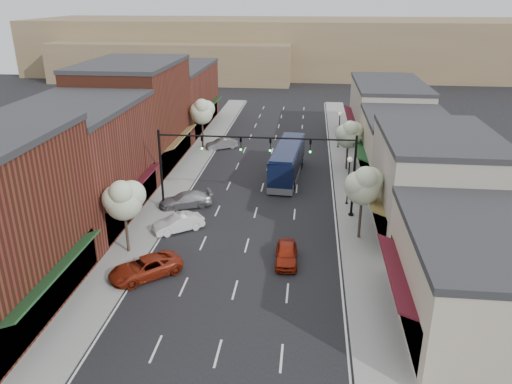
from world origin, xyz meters
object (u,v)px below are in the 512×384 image
(tree_right_near, at_px, (364,184))
(lamp_post_far, at_px, (339,124))
(signal_mast_left, at_px, (188,159))
(tree_left_near, at_px, (124,199))
(parked_car_c, at_px, (185,200))
(signal_mast_right, at_px, (325,163))
(tree_left_far, at_px, (202,111))
(parked_car_a, at_px, (145,268))
(parked_car_e, at_px, (222,144))
(parked_car_b, at_px, (178,223))
(coach_bus, at_px, (288,161))
(red_hatchback, at_px, (286,254))
(tree_right_far, at_px, (349,134))
(lamp_post_near, at_px, (349,173))

(tree_right_near, xyz_separation_m, lamp_post_far, (-0.55, 24.06, -1.45))
(signal_mast_left, bearing_deg, tree_left_near, -108.10)
(tree_right_near, height_order, parked_car_c, tree_right_near)
(signal_mast_right, xyz_separation_m, tree_left_far, (-13.87, 17.95, -0.02))
(parked_car_a, distance_m, parked_car_e, 29.34)
(tree_left_near, bearing_deg, parked_car_b, 56.41)
(tree_right_near, bearing_deg, coach_bus, 114.93)
(coach_bus, xyz_separation_m, parked_car_c, (-8.42, -8.56, -1.07))
(tree_right_near, xyz_separation_m, parked_car_a, (-14.41, -6.99, -3.79))
(tree_right_near, bearing_deg, tree_left_near, -166.45)
(lamp_post_far, bearing_deg, tree_left_near, -119.78)
(tree_right_near, relative_size, parked_car_a, 1.24)
(tree_left_far, bearing_deg, red_hatchback, -66.62)
(signal_mast_right, relative_size, parked_car_c, 1.79)
(tree_right_near, relative_size, coach_bus, 0.54)
(signal_mast_left, height_order, tree_left_near, signal_mast_left)
(tree_left_far, relative_size, lamp_post_far, 1.38)
(signal_mast_left, bearing_deg, parked_car_b, -90.36)
(red_hatchback, bearing_deg, lamp_post_far, 78.41)
(parked_car_a, bearing_deg, red_hatchback, 66.40)
(tree_right_near, height_order, parked_car_b, tree_right_near)
(tree_right_far, bearing_deg, parked_car_a, -122.08)
(lamp_post_far, bearing_deg, tree_right_far, -86.12)
(signal_mast_right, xyz_separation_m, tree_left_near, (-13.87, -8.05, -0.40))
(signal_mast_right, xyz_separation_m, parked_car_e, (-11.72, 18.29, -4.01))
(tree_right_near, relative_size, tree_left_near, 1.05)
(tree_right_near, distance_m, lamp_post_far, 24.11)
(coach_bus, height_order, parked_car_a, coach_bus)
(lamp_post_near, bearing_deg, tree_left_near, -146.67)
(signal_mast_right, xyz_separation_m, parked_car_a, (-11.69, -11.04, -3.96))
(lamp_post_near, relative_size, parked_car_e, 1.19)
(lamp_post_far, distance_m, parked_car_b, 27.72)
(signal_mast_right, height_order, tree_left_far, signal_mast_right)
(parked_car_c, height_order, parked_car_e, parked_car_c)
(tree_left_near, xyz_separation_m, lamp_post_far, (16.05, 28.06, -1.22))
(signal_mast_right, height_order, lamp_post_far, signal_mast_right)
(tree_right_near, xyz_separation_m, parked_car_e, (-14.45, 22.35, -3.83))
(lamp_post_far, bearing_deg, coach_bus, -117.13)
(tree_right_far, bearing_deg, parked_car_b, -131.04)
(tree_right_far, distance_m, lamp_post_near, 9.51)
(parked_car_b, bearing_deg, parked_car_a, -39.44)
(signal_mast_right, relative_size, lamp_post_far, 1.85)
(tree_right_near, xyz_separation_m, tree_right_far, (0.00, 16.00, -0.46))
(lamp_post_near, xyz_separation_m, parked_car_c, (-14.00, -1.94, -2.34))
(tree_right_far, xyz_separation_m, parked_car_b, (-13.99, -16.07, -3.33))
(signal_mast_right, distance_m, coach_bus, 10.15)
(lamp_post_far, height_order, parked_car_e, lamp_post_far)
(lamp_post_far, height_order, parked_car_b, lamp_post_far)
(tree_left_far, relative_size, lamp_post_near, 1.38)
(signal_mast_right, height_order, parked_car_a, signal_mast_right)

